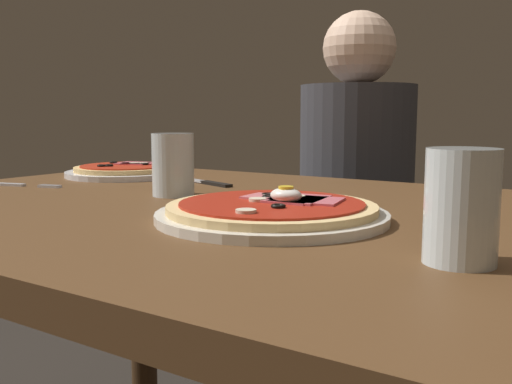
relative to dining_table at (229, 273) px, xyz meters
The scene contains 8 objects.
dining_table is the anchor object (origin of this frame).
pizza_foreground 0.20m from the dining_table, 31.74° to the right, with size 0.31×0.31×0.05m.
pizza_across_left 0.51m from the dining_table, 154.74° to the left, with size 0.27×0.27×0.03m.
water_glass_near 0.46m from the dining_table, 23.72° to the right, with size 0.07×0.07×0.11m.
water_glass_far 0.21m from the dining_table, 169.14° to the left, with size 0.07×0.07×0.11m.
fork 0.49m from the dining_table, behind, with size 0.16×0.06×0.00m.
knife 0.30m from the dining_table, 135.76° to the left, with size 0.19×0.08×0.01m.
diner_person 0.79m from the dining_table, 98.66° to the left, with size 0.32×0.32×1.18m.
Camera 1 is at (0.52, -0.72, 0.90)m, focal length 40.24 mm.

